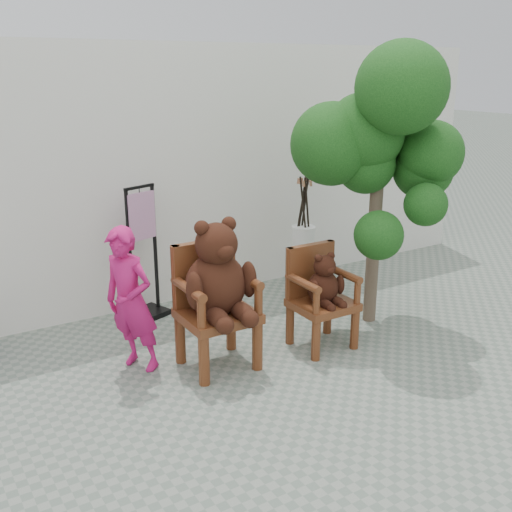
% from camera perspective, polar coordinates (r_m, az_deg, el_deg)
% --- Properties ---
extents(ground_plane, '(60.00, 60.00, 0.00)m').
position_cam_1_polar(ground_plane, '(5.47, 5.71, -12.46)').
color(ground_plane, gray).
rests_on(ground_plane, ground).
extents(back_wall, '(9.00, 1.00, 3.00)m').
position_cam_1_polar(back_wall, '(7.53, -8.44, 7.99)').
color(back_wall, silver).
rests_on(back_wall, ground).
extents(chair_big, '(0.69, 0.76, 1.45)m').
position_cam_1_polar(chair_big, '(5.52, -3.79, -2.76)').
color(chair_big, '#4F2511').
rests_on(chair_big, ground).
extents(chair_small, '(0.59, 0.54, 1.03)m').
position_cam_1_polar(chair_small, '(6.04, 6.19, -3.13)').
color(chair_small, '#4F2511').
rests_on(chair_small, ground).
extents(person, '(0.55, 0.62, 1.41)m').
position_cam_1_polar(person, '(5.54, -11.81, -4.22)').
color(person, '#BD1762').
rests_on(person, ground).
extents(display_stand, '(0.54, 0.48, 1.51)m').
position_cam_1_polar(display_stand, '(6.80, -10.62, -1.13)').
color(display_stand, black).
rests_on(display_stand, ground).
extents(stool_bucket, '(0.32, 0.32, 1.45)m').
position_cam_1_polar(stool_bucket, '(7.60, 4.53, 1.58)').
color(stool_bucket, white).
rests_on(stool_bucket, ground).
extents(tree, '(1.65, 1.47, 2.99)m').
position_cam_1_polar(tree, '(6.35, 11.89, 10.73)').
color(tree, '#493A2C').
rests_on(tree, ground).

